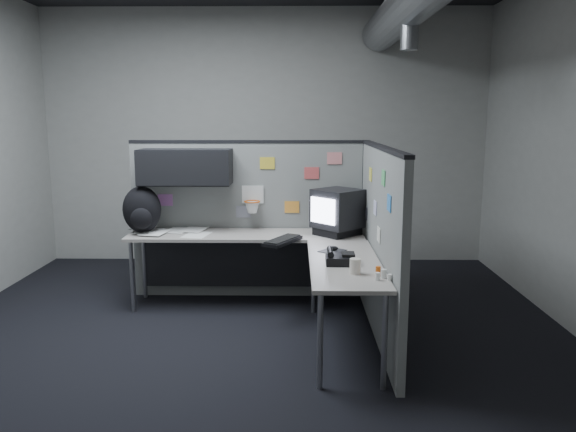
{
  "coord_description": "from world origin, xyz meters",
  "views": [
    {
      "loc": [
        0.39,
        -4.41,
        1.87
      ],
      "look_at": [
        0.32,
        0.35,
        1.02
      ],
      "focal_mm": 35.0,
      "sensor_mm": 36.0,
      "label": 1
    }
  ],
  "objects_px": {
    "phone": "(339,258)",
    "backpack": "(142,210)",
    "monitor": "(338,211)",
    "keyboard": "(283,241)",
    "desk": "(270,252)"
  },
  "relations": [
    {
      "from": "monitor",
      "to": "keyboard",
      "type": "height_order",
      "value": "monitor"
    },
    {
      "from": "monitor",
      "to": "phone",
      "type": "bearing_deg",
      "value": -91.64
    },
    {
      "from": "keyboard",
      "to": "phone",
      "type": "relative_size",
      "value": 2.0
    },
    {
      "from": "phone",
      "to": "backpack",
      "type": "xyz_separation_m",
      "value": [
        -1.85,
        1.14,
        0.18
      ]
    },
    {
      "from": "keyboard",
      "to": "backpack",
      "type": "height_order",
      "value": "backpack"
    },
    {
      "from": "monitor",
      "to": "keyboard",
      "type": "distance_m",
      "value": 0.67
    },
    {
      "from": "monitor",
      "to": "backpack",
      "type": "distance_m",
      "value": 1.92
    },
    {
      "from": "monitor",
      "to": "desk",
      "type": "bearing_deg",
      "value": -157.82
    },
    {
      "from": "backpack",
      "to": "phone",
      "type": "bearing_deg",
      "value": -23.48
    },
    {
      "from": "desk",
      "to": "monitor",
      "type": "bearing_deg",
      "value": 20.52
    },
    {
      "from": "phone",
      "to": "backpack",
      "type": "height_order",
      "value": "backpack"
    },
    {
      "from": "phone",
      "to": "keyboard",
      "type": "bearing_deg",
      "value": 133.61
    },
    {
      "from": "desk",
      "to": "keyboard",
      "type": "height_order",
      "value": "keyboard"
    },
    {
      "from": "desk",
      "to": "backpack",
      "type": "bearing_deg",
      "value": 166.83
    },
    {
      "from": "desk",
      "to": "phone",
      "type": "bearing_deg",
      "value": -55.06
    }
  ]
}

